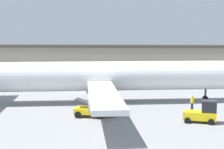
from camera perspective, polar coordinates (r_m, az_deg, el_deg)
name	(u,v)px	position (r m, az deg, el deg)	size (l,w,h in m)	color
ground_plane	(112,102)	(46.26, 0.00, -4.63)	(400.00, 400.00, 0.00)	gray
terminal_building	(169,59)	(83.41, 9.53, 2.61)	(92.74, 11.26, 6.83)	gray
airplane	(105,77)	(45.64, -1.24, -0.36)	(43.24, 38.10, 11.71)	silver
ground_crew_worker	(192,102)	(42.30, 13.18, -4.50)	(0.41, 0.41, 1.85)	#1E2338
baggage_tug	(203,113)	(36.65, 14.85, -6.15)	(3.54, 2.27, 2.33)	yellow
belt_loader_truck	(93,108)	(37.96, -3.21, -5.63)	(3.53, 2.35, 2.02)	yellow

